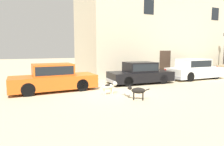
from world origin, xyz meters
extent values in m
plane|color=tan|center=(0.00, 0.00, 0.00)|extent=(80.00, 80.00, 0.00)
cube|color=#D15619|center=(-2.82, 1.05, 0.49)|extent=(4.44, 1.86, 0.67)
cube|color=#D15619|center=(-2.86, 1.05, 1.13)|extent=(2.07, 1.53, 0.62)
cube|color=black|center=(-2.86, 1.05, 1.14)|extent=(1.91, 1.55, 0.43)
cube|color=#999BA0|center=(-0.65, 1.14, 0.26)|extent=(0.18, 1.66, 0.20)
cube|color=#999BA0|center=(-4.99, 0.96, 0.26)|extent=(0.18, 1.66, 0.20)
sphere|color=silver|center=(-0.65, 1.80, 0.64)|extent=(0.20, 0.20, 0.20)
sphere|color=silver|center=(-0.60, 0.47, 0.64)|extent=(0.20, 0.20, 0.20)
cube|color=red|center=(-5.02, 1.69, 0.65)|extent=(0.05, 0.18, 0.18)
cube|color=red|center=(-4.96, 0.24, 0.65)|extent=(0.05, 0.18, 0.18)
cylinder|color=black|center=(-1.54, 1.84, 0.32)|extent=(0.66, 0.23, 0.65)
cylinder|color=black|center=(-1.48, 0.36, 0.32)|extent=(0.66, 0.23, 0.65)
cylinder|color=black|center=(-4.16, 1.74, 0.32)|extent=(0.66, 0.23, 0.65)
cylinder|color=black|center=(-4.10, 0.25, 0.32)|extent=(0.66, 0.23, 0.65)
cube|color=black|center=(2.64, 1.18, 0.46)|extent=(4.21, 1.97, 0.62)
cube|color=black|center=(2.59, 1.18, 1.07)|extent=(1.98, 1.59, 0.62)
cube|color=black|center=(2.59, 1.18, 1.08)|extent=(1.83, 1.61, 0.43)
cube|color=#999BA0|center=(4.67, 1.06, 0.26)|extent=(0.22, 1.69, 0.20)
cube|color=#999BA0|center=(0.60, 1.30, 0.26)|extent=(0.22, 1.69, 0.20)
sphere|color=silver|center=(4.74, 1.74, 0.60)|extent=(0.20, 0.20, 0.20)
sphere|color=silver|center=(4.66, 0.37, 0.60)|extent=(0.20, 0.20, 0.20)
cube|color=red|center=(0.64, 2.04, 0.61)|extent=(0.05, 0.18, 0.18)
cube|color=red|center=(0.56, 0.56, 0.61)|extent=(0.05, 0.18, 0.18)
cylinder|color=black|center=(3.91, 1.86, 0.30)|extent=(0.62, 0.24, 0.61)
cylinder|color=black|center=(3.82, 0.34, 0.30)|extent=(0.62, 0.24, 0.61)
cylinder|color=black|center=(1.45, 2.01, 0.30)|extent=(0.62, 0.24, 0.61)
cylinder|color=black|center=(1.36, 0.49, 0.30)|extent=(0.62, 0.24, 0.61)
cube|color=silver|center=(7.39, 1.12, 0.50)|extent=(4.32, 1.75, 0.70)
cube|color=silver|center=(7.17, 1.12, 1.17)|extent=(2.16, 1.50, 0.65)
cube|color=black|center=(7.17, 1.12, 1.18)|extent=(1.99, 1.52, 0.45)
cube|color=#999BA0|center=(9.53, 1.12, 0.26)|extent=(0.13, 1.70, 0.20)
cube|color=#999BA0|center=(5.25, 1.11, 0.26)|extent=(0.13, 1.70, 0.20)
sphere|color=silver|center=(9.55, 1.81, 0.66)|extent=(0.20, 0.20, 0.20)
sphere|color=silver|center=(9.56, 0.44, 0.66)|extent=(0.20, 0.20, 0.20)
cube|color=red|center=(5.25, 1.86, 0.67)|extent=(0.04, 0.18, 0.18)
cube|color=red|center=(5.26, 0.36, 0.67)|extent=(0.04, 0.18, 0.18)
cylinder|color=black|center=(8.68, 1.89, 0.33)|extent=(0.67, 0.20, 0.67)
cylinder|color=black|center=(8.69, 0.35, 0.33)|extent=(0.67, 0.20, 0.67)
cylinder|color=black|center=(6.09, 1.88, 0.33)|extent=(0.67, 0.20, 0.67)
cylinder|color=black|center=(6.10, 0.34, 0.33)|extent=(0.67, 0.20, 0.67)
cube|color=red|center=(10.88, 1.93, 0.69)|extent=(0.04, 0.18, 0.18)
cylinder|color=black|center=(11.68, 1.97, 0.32)|extent=(0.65, 0.22, 0.64)
cube|color=#BCB299|center=(8.83, 6.49, 4.00)|extent=(16.99, 6.55, 8.00)
cube|color=#38281E|center=(6.29, 3.21, 1.05)|extent=(1.10, 0.02, 2.10)
cube|color=black|center=(4.59, 3.21, 5.40)|extent=(0.90, 0.02, 1.10)
cube|color=black|center=(11.81, 3.21, 5.40)|extent=(0.90, 0.02, 1.10)
cylinder|color=black|center=(0.07, -2.35, 0.16)|extent=(0.06, 0.06, 0.32)
cylinder|color=black|center=(0.15, -2.23, 0.16)|extent=(0.06, 0.06, 0.32)
cylinder|color=black|center=(0.40, -2.57, 0.16)|extent=(0.06, 0.06, 0.32)
cylinder|color=black|center=(0.48, -2.44, 0.16)|extent=(0.06, 0.06, 0.32)
ellipsoid|color=black|center=(0.28, -2.40, 0.42)|extent=(0.62, 0.50, 0.27)
sphere|color=black|center=(-0.03, -2.20, 0.52)|extent=(0.17, 0.17, 0.17)
cone|color=black|center=(-0.10, -2.15, 0.51)|extent=(0.13, 0.13, 0.09)
cone|color=black|center=(-0.06, -2.24, 0.60)|extent=(0.08, 0.08, 0.08)
cone|color=black|center=(0.00, -2.16, 0.60)|extent=(0.08, 0.08, 0.08)
cylinder|color=black|center=(0.60, -2.60, 0.47)|extent=(0.21, 0.16, 0.12)
cylinder|color=beige|center=(-0.34, -0.85, 0.15)|extent=(0.06, 0.06, 0.30)
cylinder|color=beige|center=(-0.32, -0.99, 0.15)|extent=(0.06, 0.06, 0.30)
cylinder|color=beige|center=(-0.75, -0.92, 0.15)|extent=(0.06, 0.06, 0.30)
cylinder|color=beige|center=(-0.73, -1.06, 0.15)|extent=(0.06, 0.06, 0.30)
ellipsoid|color=beige|center=(-0.53, -0.95, 0.39)|extent=(0.66, 0.29, 0.25)
ellipsoid|color=black|center=(-0.58, -0.96, 0.45)|extent=(0.37, 0.23, 0.14)
sphere|color=beige|center=(-0.15, -0.89, 0.50)|extent=(0.20, 0.20, 0.20)
cone|color=beige|center=(-0.04, -0.88, 0.48)|extent=(0.13, 0.13, 0.11)
cone|color=beige|center=(-0.15, -0.83, 0.59)|extent=(0.08, 0.08, 0.09)
cone|color=beige|center=(-0.14, -0.95, 0.59)|extent=(0.08, 0.08, 0.09)
cylinder|color=beige|center=(-0.92, -1.02, 0.44)|extent=(0.23, 0.08, 0.14)
ellipsoid|color=gray|center=(0.15, -1.55, 0.08)|extent=(0.14, 0.39, 0.16)
sphere|color=gray|center=(0.15, -1.78, 0.10)|extent=(0.11, 0.11, 0.11)
cone|color=gray|center=(0.18, -1.78, 0.14)|extent=(0.04, 0.04, 0.04)
cone|color=gray|center=(0.12, -1.78, 0.14)|extent=(0.04, 0.04, 0.04)
cylinder|color=gray|center=(0.17, -1.26, 0.02)|extent=(0.22, 0.05, 0.04)
cylinder|color=#2D2B28|center=(12.25, 2.39, 1.69)|extent=(0.10, 0.10, 3.38)
camera|label=1|loc=(-4.12, -9.44, 2.19)|focal=30.93mm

